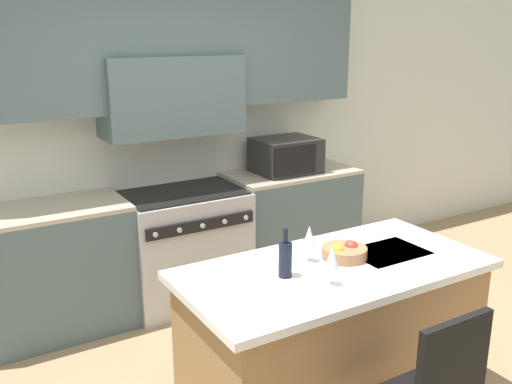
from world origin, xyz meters
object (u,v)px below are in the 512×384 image
(wine_bottle, at_px, (285,259))
(fruit_bowl, at_px, (345,252))
(wine_glass_near, at_px, (332,258))
(wine_glass_far, at_px, (309,237))
(range_stove, at_px, (184,246))
(microwave, at_px, (286,155))

(wine_bottle, bearing_deg, fruit_bowl, 4.64)
(wine_glass_near, xyz_separation_m, fruit_bowl, (0.28, 0.24, -0.11))
(wine_glass_far, xyz_separation_m, fruit_bowl, (0.20, -0.07, -0.11))
(wine_bottle, height_order, wine_glass_far, wine_bottle)
(range_stove, relative_size, wine_glass_far, 4.55)
(range_stove, distance_m, microwave, 1.17)
(range_stove, xyz_separation_m, wine_bottle, (-0.17, -1.71, 0.54))
(range_stove, xyz_separation_m, wine_glass_far, (0.05, -1.61, 0.59))
(wine_glass_near, distance_m, fruit_bowl, 0.38)
(microwave, bearing_deg, wine_glass_far, -119.90)
(microwave, height_order, wine_glass_far, microwave)
(fruit_bowl, bearing_deg, wine_glass_far, 161.40)
(range_stove, xyz_separation_m, microwave, (0.99, 0.02, 0.63))
(microwave, bearing_deg, fruit_bowl, -113.48)
(microwave, distance_m, wine_glass_far, 1.88)
(wine_bottle, height_order, wine_glass_near, wine_bottle)
(range_stove, height_order, wine_bottle, wine_bottle)
(wine_bottle, bearing_deg, wine_glass_near, -54.61)
(microwave, distance_m, wine_bottle, 2.09)
(microwave, bearing_deg, wine_glass_near, -117.76)
(wine_bottle, relative_size, wine_glass_near, 1.27)
(microwave, xyz_separation_m, wine_glass_near, (-1.02, -1.94, -0.05))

